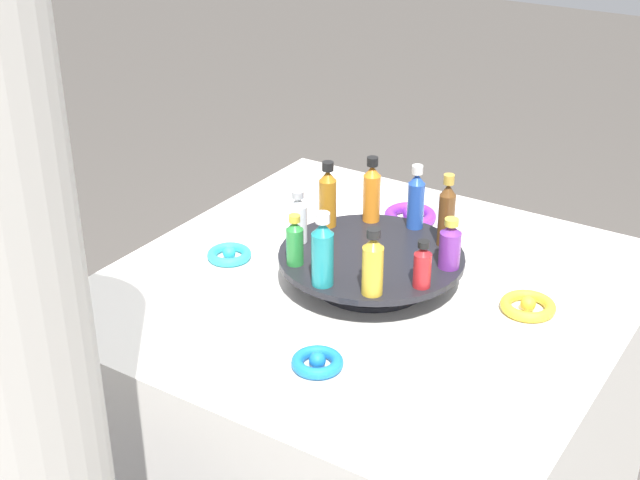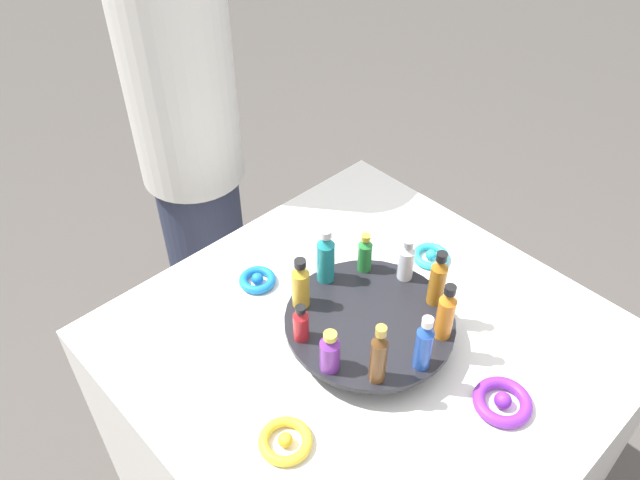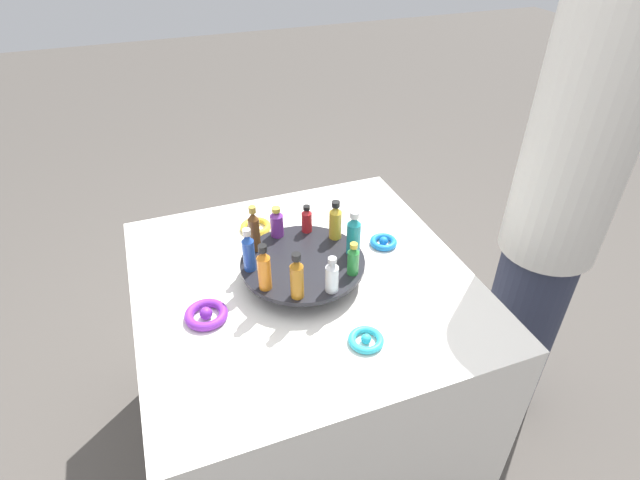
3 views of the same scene
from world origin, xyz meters
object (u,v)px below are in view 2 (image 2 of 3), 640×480
bottle_red (301,324)px  bottle_amber (438,280)px  bottle_purple (330,352)px  ribbon_bow_purple (502,402)px  display_stand (369,325)px  bottle_green (365,254)px  bottle_brown (379,356)px  ribbon_bow_blue (257,280)px  ribbon_bow_teal (431,256)px  bottle_teal (326,257)px  ribbon_bow_gold (285,441)px  bottle_blue (424,345)px  bottle_gold (301,284)px  bottle_orange (446,313)px  bottle_clear (406,261)px  person_figure (187,130)px

bottle_red → bottle_amber: 0.29m
bottle_purple → ribbon_bow_purple: (-0.25, -0.21, -0.09)m
display_stand → bottle_green: bearing=-41.8°
bottle_brown → bottle_amber: bottle_brown is taller
display_stand → ribbon_bow_blue: display_stand is taller
display_stand → ribbon_bow_teal: bearing=-77.1°
bottle_teal → bottle_amber: (-0.20, -0.12, -0.00)m
ribbon_bow_teal → bottle_red: bearing=90.9°
ribbon_bow_gold → display_stand: bearing=-77.1°
bottle_blue → bottle_purple: bearing=48.2°
bottle_gold → bottle_amber: bottle_amber is taller
bottle_orange → ribbon_bow_purple: bottle_orange is taller
bottle_brown → ribbon_bow_gold: 0.23m
ribbon_bow_purple → bottle_orange: bearing=-2.9°
bottle_red → ribbon_bow_blue: size_ratio=1.03×
bottle_amber → bottle_clear: (0.09, -0.01, -0.01)m
bottle_blue → ribbon_bow_teal: size_ratio=1.48×
bottle_brown → bottle_clear: bearing=-59.8°
bottle_clear → ribbon_bow_gold: size_ratio=1.05×
bottle_amber → ribbon_bow_teal: size_ratio=1.52×
bottle_brown → bottle_orange: bearing=-95.8°
bottle_red → ribbon_bow_teal: bearing=-89.1°
display_stand → bottle_purple: bottle_purple is taller
bottle_green → ribbon_bow_blue: 0.26m
bottle_amber → bottle_clear: bearing=-5.8°
display_stand → bottle_purple: bearing=102.2°
bottle_orange → bottle_gold: bearing=30.2°
bottle_teal → ribbon_bow_teal: 0.30m
bottle_orange → ribbon_bow_purple: size_ratio=1.20×
person_figure → bottle_purple: bearing=-9.4°
bottle_brown → ribbon_bow_gold: bottle_brown is taller
bottle_red → bottle_purple: bottle_purple is taller
ribbon_bow_blue → ribbon_bow_purple: size_ratio=0.75×
bottle_purple → ribbon_bow_purple: bottle_purple is taller
bottle_purple → ribbon_bow_gold: 0.18m
bottle_red → bottle_green: 0.24m
bottle_blue → ribbon_bow_teal: bottle_blue is taller
bottle_teal → bottle_amber: 0.24m
bottle_teal → ribbon_bow_teal: (-0.08, -0.27, -0.12)m
bottle_red → bottle_blue: 0.24m
bottle_orange → bottle_clear: 0.17m
ribbon_bow_blue → person_figure: 0.53m
bottle_red → bottle_clear: size_ratio=0.84×
bottle_gold → ribbon_bow_teal: (-0.06, -0.36, -0.11)m
bottle_teal → ribbon_bow_purple: (-0.43, -0.05, -0.11)m
bottle_gold → ribbon_bow_blue: 0.19m
bottle_purple → bottle_green: (0.14, -0.24, 0.00)m
ribbon_bow_purple → person_figure: (1.06, -0.03, 0.11)m
bottle_purple → ribbon_bow_gold: bottle_purple is taller
bottle_gold → bottle_green: size_ratio=1.26×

